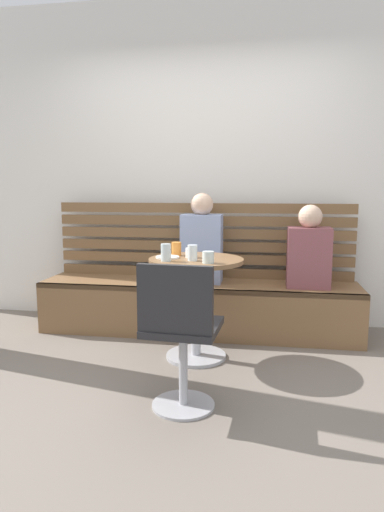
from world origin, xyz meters
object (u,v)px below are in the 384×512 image
object	(u,v)px
person_adult	(202,243)
cup_glass_short	(208,257)
booth_bench	(198,307)
cafe_table	(196,289)
cup_glass_tall	(166,252)
white_chair	(180,331)
plate_small	(167,257)
cup_ceramic_white	(191,253)
cup_water_clear	(192,253)
cup_tumbler_orange	(176,249)
person_child_left	(309,251)

from	to	relation	value
person_adult	cup_glass_short	xyz separation A→B (m)	(0.16, -0.79, -0.00)
booth_bench	cafe_table	bearing A→B (deg)	-82.74
cup_glass_tall	white_chair	bearing A→B (deg)	-71.22
cafe_table	person_adult	bearing A→B (deg)	94.22
cup_glass_short	plate_small	world-z (taller)	cup_glass_short
booth_bench	cup_glass_short	size ratio (longest dim) A/B	33.75
cafe_table	cup_glass_short	bearing A→B (deg)	-59.59
cafe_table	white_chair	world-z (taller)	white_chair
cup_ceramic_white	cup_water_clear	distance (m)	0.14
cup_glass_tall	cup_tumbler_orange	world-z (taller)	cup_glass_tall
white_chair	plate_small	distance (m)	0.89
person_adult	cup_glass_tall	xyz separation A→B (m)	(-0.14, -0.75, 0.02)
person_child_left	cup_ceramic_white	xyz separation A→B (m)	(-0.88, -0.51, 0.04)
person_child_left	cafe_table	bearing A→B (deg)	-146.87
booth_bench	person_adult	xyz separation A→B (m)	(0.03, 0.02, 0.56)
cafe_table	white_chair	distance (m)	0.82
person_child_left	booth_bench	bearing A→B (deg)	177.65
person_adult	person_child_left	world-z (taller)	person_adult
cup_glass_tall	cafe_table	bearing A→B (deg)	39.24
cup_glass_short	plate_small	distance (m)	0.37
person_adult	cup_glass_tall	bearing A→B (deg)	-100.68
white_chair	cafe_table	bearing A→B (deg)	92.72
white_chair	cup_glass_short	distance (m)	0.70
cup_glass_tall	booth_bench	bearing A→B (deg)	81.31
booth_bench	person_child_left	size ratio (longest dim) A/B	4.04
cup_glass_short	person_adult	bearing A→B (deg)	101.15
plate_small	cup_water_clear	bearing A→B (deg)	-25.28
person_child_left	cup_glass_tall	distance (m)	1.24
cafe_table	cup_glass_short	distance (m)	0.34
person_adult	cup_glass_short	distance (m)	0.81
person_child_left	cup_tumbler_orange	bearing A→B (deg)	-156.85
cafe_table	plate_small	world-z (taller)	plate_small
person_child_left	cup_water_clear	bearing A→B (deg)	-142.42
cup_glass_short	person_child_left	bearing A→B (deg)	45.46
booth_bench	cup_ceramic_white	xyz separation A→B (m)	(0.03, -0.55, 0.55)
cup_tumbler_orange	cafe_table	bearing A→B (deg)	-34.84
person_adult	person_child_left	bearing A→B (deg)	-3.68
cup_glass_tall	plate_small	bearing A→B (deg)	98.51
cup_glass_tall	cup_glass_short	xyz separation A→B (m)	(0.30, -0.04, -0.02)
cup_ceramic_white	cup_tumbler_orange	xyz separation A→B (m)	(-0.12, 0.08, 0.02)
cup_ceramic_white	plate_small	xyz separation A→B (m)	(-0.16, -0.04, -0.03)
cup_water_clear	cup_tumbler_orange	bearing A→B (deg)	125.47
cafe_table	cup_ceramic_white	world-z (taller)	cup_ceramic_white
white_chair	plate_small	xyz separation A→B (m)	(-0.25, 0.80, 0.28)
cup_glass_tall	plate_small	distance (m)	0.15
plate_small	cup_tumbler_orange	bearing A→B (deg)	72.49
cup_glass_tall	cup_glass_short	bearing A→B (deg)	-7.23
booth_bench	cup_water_clear	xyz separation A→B (m)	(0.06, -0.69, 0.57)
cup_tumbler_orange	cup_glass_short	world-z (taller)	cup_tumbler_orange
cup_ceramic_white	cup_water_clear	size ratio (longest dim) A/B	0.73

